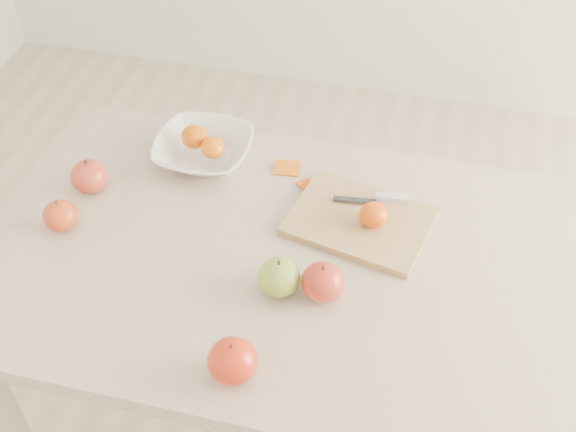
# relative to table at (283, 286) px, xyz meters

# --- Properties ---
(table) EXTENTS (1.20, 0.80, 0.75)m
(table) POSITION_rel_table_xyz_m (0.00, 0.00, 0.00)
(table) COLOR #C1AB92
(table) RESTS_ON ground
(cutting_board) EXTENTS (0.33, 0.27, 0.02)m
(cutting_board) POSITION_rel_table_xyz_m (0.14, 0.13, 0.11)
(cutting_board) COLOR tan
(cutting_board) RESTS_ON table
(board_tangerine) EXTENTS (0.06, 0.06, 0.05)m
(board_tangerine) POSITION_rel_table_xyz_m (0.17, 0.12, 0.14)
(board_tangerine) COLOR #CE5B07
(board_tangerine) RESTS_ON cutting_board
(fruit_bowl) EXTENTS (0.23, 0.23, 0.06)m
(fruit_bowl) POSITION_rel_table_xyz_m (-0.26, 0.26, 0.13)
(fruit_bowl) COLOR white
(fruit_bowl) RESTS_ON table
(bowl_tangerine_near) EXTENTS (0.06, 0.06, 0.06)m
(bowl_tangerine_near) POSITION_rel_table_xyz_m (-0.29, 0.27, 0.16)
(bowl_tangerine_near) COLOR #CF4E07
(bowl_tangerine_near) RESTS_ON fruit_bowl
(bowl_tangerine_far) EXTENTS (0.06, 0.06, 0.05)m
(bowl_tangerine_far) POSITION_rel_table_xyz_m (-0.23, 0.25, 0.15)
(bowl_tangerine_far) COLOR orange
(bowl_tangerine_far) RESTS_ON fruit_bowl
(orange_peel_a) EXTENTS (0.06, 0.05, 0.01)m
(orange_peel_a) POSITION_rel_table_xyz_m (-0.06, 0.27, 0.10)
(orange_peel_a) COLOR #CD630E
(orange_peel_a) RESTS_ON table
(orange_peel_b) EXTENTS (0.06, 0.05, 0.01)m
(orange_peel_b) POSITION_rel_table_xyz_m (0.00, 0.23, 0.10)
(orange_peel_b) COLOR #E04F0F
(orange_peel_b) RESTS_ON table
(paring_knife) EXTENTS (0.17, 0.05, 0.01)m
(paring_knife) POSITION_rel_table_xyz_m (0.19, 0.20, 0.12)
(paring_knife) COLOR silver
(paring_knife) RESTS_ON cutting_board
(apple_green) EXTENTS (0.09, 0.09, 0.08)m
(apple_green) POSITION_rel_table_xyz_m (0.02, -0.09, 0.14)
(apple_green) COLOR #5B8C1E
(apple_green) RESTS_ON table
(apple_red_b) EXTENTS (0.08, 0.08, 0.08)m
(apple_red_b) POSITION_rel_table_xyz_m (-0.48, 0.10, 0.14)
(apple_red_b) COLOR maroon
(apple_red_b) RESTS_ON table
(apple_red_d) EXTENTS (0.08, 0.08, 0.07)m
(apple_red_d) POSITION_rel_table_xyz_m (-0.49, -0.03, 0.13)
(apple_red_d) COLOR #A30908
(apple_red_d) RESTS_ON table
(apple_red_c) EXTENTS (0.09, 0.09, 0.08)m
(apple_red_c) POSITION_rel_table_xyz_m (-0.02, -0.30, 0.14)
(apple_red_c) COLOR #980F0E
(apple_red_c) RESTS_ON table
(apple_red_e) EXTENTS (0.09, 0.09, 0.08)m
(apple_red_e) POSITION_rel_table_xyz_m (0.10, -0.08, 0.14)
(apple_red_e) COLOR maroon
(apple_red_e) RESTS_ON table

